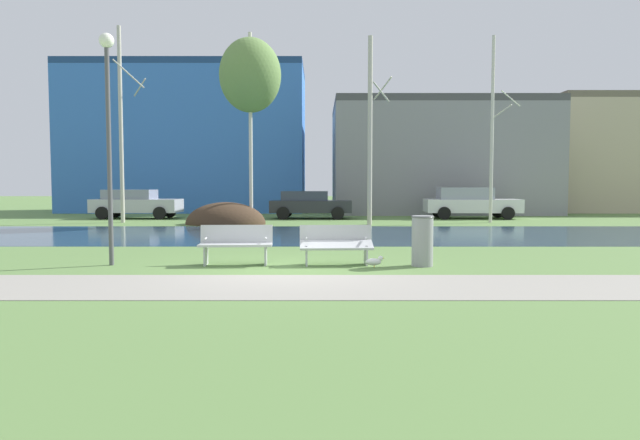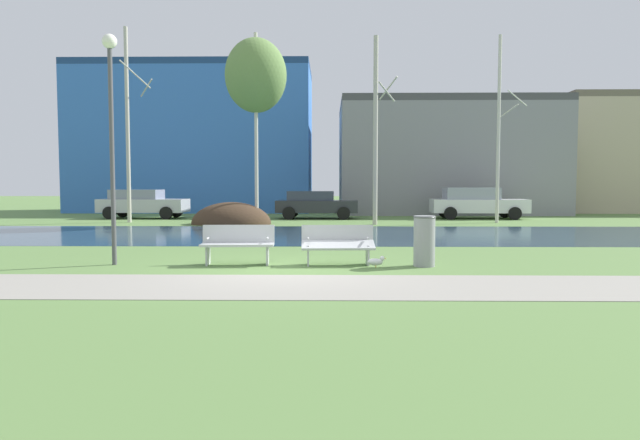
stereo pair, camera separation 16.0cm
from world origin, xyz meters
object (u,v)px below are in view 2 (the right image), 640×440
object	(u,v)px
trash_bin	(424,240)
streetlamp	(111,110)
bench_right	(338,244)
seagull	(376,261)
bench_left	(238,243)
parked_van_nearest_silver	(142,203)
parked_sedan_second_dark	(315,204)
parked_hatch_third_white	(476,202)

from	to	relation	value
trash_bin	streetlamp	size ratio (longest dim) A/B	0.22
bench_right	seagull	world-z (taller)	bench_right
bench_left	parked_van_nearest_silver	size ratio (longest dim) A/B	0.36
seagull	parked_van_nearest_silver	world-z (taller)	parked_van_nearest_silver
bench_right	parked_sedan_second_dark	world-z (taller)	parked_sedan_second_dark
parked_van_nearest_silver	parked_sedan_second_dark	bearing A→B (deg)	-1.01
trash_bin	seagull	bearing A→B (deg)	-168.74
bench_right	parked_van_nearest_silver	bearing A→B (deg)	120.41
parked_sedan_second_dark	parked_hatch_third_white	size ratio (longest dim) A/B	0.87
bench_right	parked_hatch_third_white	size ratio (longest dim) A/B	0.34
bench_left	parked_hatch_third_white	bearing A→B (deg)	60.28
trash_bin	parked_van_nearest_silver	world-z (taller)	parked_van_nearest_silver
trash_bin	parked_sedan_second_dark	bearing A→B (deg)	99.29
bench_left	parked_sedan_second_dark	bearing A→B (deg)	85.47
bench_left	streetlamp	distance (m)	3.99
streetlamp	parked_hatch_third_white	distance (m)	20.95
streetlamp	bench_left	bearing A→B (deg)	1.32
parked_hatch_third_white	parked_van_nearest_silver	bearing A→B (deg)	179.66
trash_bin	streetlamp	distance (m)	7.37
streetlamp	parked_hatch_third_white	xyz separation A→B (m)	(12.27, 16.79, -2.55)
parked_hatch_third_white	streetlamp	bearing A→B (deg)	-126.17
bench_left	trash_bin	distance (m)	4.09
bench_right	parked_sedan_second_dark	size ratio (longest dim) A/B	0.39
parked_sedan_second_dark	parked_hatch_third_white	world-z (taller)	parked_hatch_third_white
streetlamp	parked_sedan_second_dark	distance (m)	17.42
parked_van_nearest_silver	parked_sedan_second_dark	distance (m)	8.99
seagull	parked_van_nearest_silver	bearing A→B (deg)	121.81
trash_bin	parked_van_nearest_silver	size ratio (longest dim) A/B	0.25
seagull	parked_sedan_second_dark	world-z (taller)	parked_sedan_second_dark
bench_left	seagull	world-z (taller)	bench_left
parked_van_nearest_silver	parked_sedan_second_dark	world-z (taller)	parked_van_nearest_silver
trash_bin	parked_sedan_second_dark	distance (m)	17.09
bench_left	parked_van_nearest_silver	xyz separation A→B (m)	(-7.66, 16.83, 0.31)
bench_right	parked_hatch_third_white	world-z (taller)	parked_hatch_third_white
bench_left	bench_right	distance (m)	2.21
streetlamp	parked_hatch_third_white	bearing A→B (deg)	53.83
bench_left	parked_hatch_third_white	distance (m)	19.26
parked_sedan_second_dark	bench_right	bearing A→B (deg)	-86.94
parked_hatch_third_white	parked_sedan_second_dark	bearing A→B (deg)	-179.61
trash_bin	seagull	size ratio (longest dim) A/B	2.68
bench_left	parked_van_nearest_silver	bearing A→B (deg)	114.49
bench_left	parked_sedan_second_dark	distance (m)	16.72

